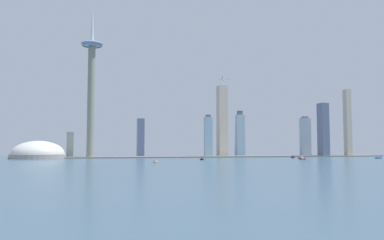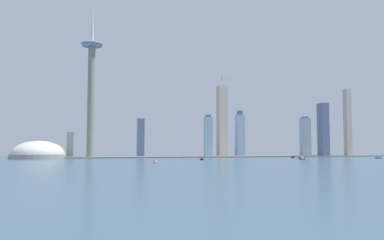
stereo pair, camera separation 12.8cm
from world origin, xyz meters
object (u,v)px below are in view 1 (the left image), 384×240
at_px(stadium_dome, 38,154).
at_px(boat_5, 293,157).
at_px(skyscraper_1, 70,145).
at_px(skyscraper_3, 305,137).
at_px(boat_1, 155,162).
at_px(boat_0, 202,159).
at_px(airplane, 223,80).
at_px(skyscraper_0, 222,121).
at_px(skyscraper_5, 140,138).
at_px(skyscraper_7, 323,130).
at_px(observation_tower, 91,78).
at_px(skyscraper_8, 208,137).
at_px(skyscraper_6, 348,123).
at_px(boat_3, 378,158).
at_px(boat_6, 303,159).
at_px(skyscraper_2, 240,135).
at_px(boat_2, 301,158).
at_px(skyscraper_4, 324,129).

relative_size(stadium_dome, boat_5, 12.03).
distance_m(skyscraper_1, boat_5, 486.68).
relative_size(skyscraper_3, boat_1, 9.66).
distance_m(boat_0, airplane, 198.43).
distance_m(boat_1, boat_5, 366.38).
distance_m(skyscraper_0, skyscraper_5, 205.27).
bearing_deg(skyscraper_1, skyscraper_7, -4.76).
bearing_deg(observation_tower, skyscraper_7, -2.13).
bearing_deg(skyscraper_8, skyscraper_6, -3.61).
distance_m(boat_3, airplane, 352.12).
height_order(boat_5, boat_6, boat_5).
distance_m(skyscraper_0, skyscraper_3, 228.08).
height_order(skyscraper_3, boat_3, skyscraper_3).
distance_m(stadium_dome, skyscraper_1, 83.26).
bearing_deg(skyscraper_6, observation_tower, 178.33).
xyz_separation_m(observation_tower, skyscraper_0, (314.65, 45.60, -86.26)).
height_order(skyscraper_2, skyscraper_8, skyscraper_2).
bearing_deg(boat_1, skyscraper_0, 88.86).
xyz_separation_m(skyscraper_1, boat_2, (457.72, -188.45, -26.48)).
bearing_deg(skyscraper_2, skyscraper_8, -142.47).
relative_size(skyscraper_1, skyscraper_7, 0.43).
height_order(skyscraper_3, skyscraper_4, skyscraper_4).
xyz_separation_m(skyscraper_8, boat_3, (303.46, -192.27, -46.23)).
relative_size(skyscraper_6, boat_3, 11.31).
xyz_separation_m(observation_tower, boat_5, (422.87, -108.79, -172.36)).
height_order(skyscraper_1, boat_5, skyscraper_1).
distance_m(skyscraper_2, boat_1, 467.63).
bearing_deg(skyscraper_5, boat_0, -70.20).
height_order(observation_tower, airplane, observation_tower).
bearing_deg(boat_1, observation_tower, 141.24).
relative_size(skyscraper_0, skyscraper_6, 1.05).
relative_size(skyscraper_5, boat_2, 6.08).
relative_size(skyscraper_4, boat_1, 13.81).
height_order(observation_tower, boat_2, observation_tower).
distance_m(skyscraper_2, airplane, 239.61).
distance_m(skyscraper_4, skyscraper_8, 364.22).
xyz_separation_m(skyscraper_0, skyscraper_5, (-200.55, 10.31, -42.55)).
distance_m(boat_0, boat_5, 234.76).
relative_size(stadium_dome, skyscraper_8, 1.10).
bearing_deg(boat_5, skyscraper_8, 128.04).
bearing_deg(boat_3, stadium_dome, 159.65).
bearing_deg(skyscraper_4, boat_0, -147.82).
relative_size(skyscraper_4, skyscraper_6, 0.87).
distance_m(skyscraper_7, boat_5, 170.32).
distance_m(skyscraper_2, boat_3, 342.01).
bearing_deg(skyscraper_1, boat_5, -16.47).
distance_m(skyscraper_1, skyscraper_7, 600.33).
distance_m(skyscraper_6, boat_0, 462.63).
bearing_deg(skyscraper_0, skyscraper_1, -177.35).
bearing_deg(stadium_dome, boat_6, -21.79).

